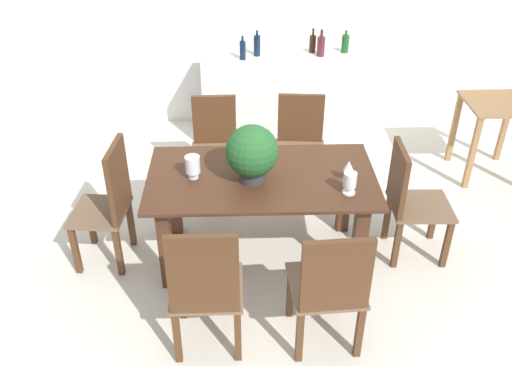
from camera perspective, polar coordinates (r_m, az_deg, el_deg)
name	(u,v)px	position (r m, az deg, el deg)	size (l,w,h in m)	color
ground_plane	(261,261)	(4.54, 0.56, -7.95)	(7.04, 7.04, 0.00)	silver
back_wall	(253,8)	(6.26, -0.35, 17.46)	(6.40, 0.10, 2.60)	white
dining_table	(261,195)	(4.25, 0.55, -1.20)	(1.71, 0.94, 0.76)	#422616
chair_near_right	(330,286)	(3.56, 7.60, -10.40)	(0.49, 0.50, 0.99)	#4C2D19
chair_far_right	(300,141)	(5.13, 4.52, 4.28)	(0.49, 0.51, 0.93)	#4C2D19
chair_foot_end	(409,198)	(4.47, 15.35, -1.46)	(0.47, 0.45, 0.97)	#4C2D19
chair_head_end	(110,200)	(4.36, -14.66, -1.70)	(0.45, 0.48, 1.04)	#4C2D19
chair_far_left	(215,143)	(5.10, -4.21, 4.12)	(0.44, 0.46, 0.93)	#4C2D19
chair_near_left	(205,287)	(3.50, -5.20, -10.49)	(0.46, 0.46, 1.04)	#4C2D19
flower_centerpiece	(252,153)	(3.99, -0.42, 3.12)	(0.38, 0.38, 0.43)	#333338
crystal_vase_left	(350,181)	(3.97, 9.56, 0.17)	(0.09, 0.09, 0.17)	silver
crystal_vase_center_near	(193,165)	(4.10, -6.49, 1.83)	(0.11, 0.11, 0.18)	silver
wine_glass	(349,167)	(4.09, 9.45, 1.66)	(0.08, 0.08, 0.17)	silver
kitchen_counter	(284,99)	(6.07, 2.92, 8.57)	(1.73, 0.51, 0.94)	silver
wine_bottle_amber	(257,45)	(5.90, 0.11, 13.88)	(0.07, 0.07, 0.26)	#0F1E38
wine_bottle_green	(313,43)	(6.03, 5.80, 14.00)	(0.07, 0.07, 0.25)	black
wine_bottle_clear	(345,43)	(6.07, 9.09, 13.89)	(0.08, 0.08, 0.23)	#194C1E
wine_bottle_tall	(243,50)	(5.80, -1.37, 13.42)	(0.06, 0.06, 0.24)	#0F1E38
wine_bottle_dark	(321,46)	(5.93, 6.65, 13.74)	(0.08, 0.08, 0.28)	#511E28
side_table	(494,120)	(5.81, 23.12, 5.90)	(0.59, 0.60, 0.77)	olive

